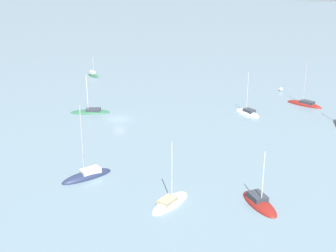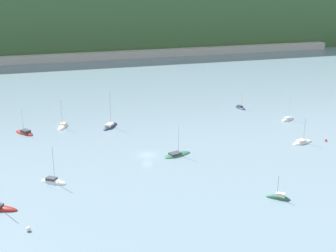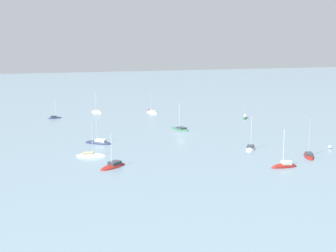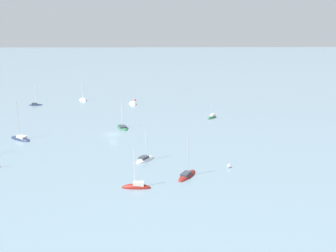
{
  "view_description": "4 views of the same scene",
  "coord_description": "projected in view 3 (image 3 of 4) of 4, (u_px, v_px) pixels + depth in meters",
  "views": [
    {
      "loc": [
        -33.94,
        83.7,
        30.93
      ],
      "look_at": [
        -12.88,
        9.03,
        2.92
      ],
      "focal_mm": 50.0,
      "sensor_mm": 36.0,
      "label": 1
    },
    {
      "loc": [
        -27.88,
        -111.03,
        45.19
      ],
      "look_at": [
        8.92,
        10.77,
        3.83
      ],
      "focal_mm": 50.0,
      "sensor_mm": 36.0,
      "label": 2
    },
    {
      "loc": [
        -131.3,
        47.92,
        27.95
      ],
      "look_at": [
        -6.18,
        6.31,
        3.99
      ],
      "focal_mm": 50.0,
      "sensor_mm": 36.0,
      "label": 3
    },
    {
      "loc": [
        -136.24,
        -13.72,
        37.82
      ],
      "look_at": [
        -5.26,
        -16.59,
        3.85
      ],
      "focal_mm": 50.0,
      "sensor_mm": 36.0,
      "label": 4
    }
  ],
  "objects": [
    {
      "name": "mooring_buoy_1",
      "position": [
        330.0,
        147.0,
        123.39
      ],
      "size": [
        0.88,
        0.88,
        0.88
      ],
      "color": "white",
      "rests_on": "ground_plane"
    },
    {
      "name": "mooring_buoy_0",
      "position": [
        148.0,
        110.0,
        191.64
      ],
      "size": [
        0.66,
        0.66,
        0.66
      ],
      "color": "red",
      "rests_on": "ground_plane"
    },
    {
      "name": "sailboat_8",
      "position": [
        251.0,
        149.0,
        122.57
      ],
      "size": [
        6.52,
        5.78,
        9.72
      ],
      "rotation": [
        0.0,
        0.0,
        5.62
      ],
      "color": "silver",
      "rests_on": "ground_plane"
    },
    {
      "name": "sailboat_7",
      "position": [
        180.0,
        129.0,
        150.08
      ],
      "size": [
        8.84,
        5.32,
        8.88
      ],
      "rotation": [
        0.0,
        0.0,
        0.31
      ],
      "color": "#2D6647",
      "rests_on": "ground_plane"
    },
    {
      "name": "sailboat_6",
      "position": [
        97.0,
        113.0,
        185.35
      ],
      "size": [
        6.33,
        4.69,
        8.78
      ],
      "rotation": [
        0.0,
        0.0,
        0.48
      ],
      "color": "silver",
      "rests_on": "ground_plane"
    },
    {
      "name": "sailboat_4",
      "position": [
        309.0,
        156.0,
        114.9
      ],
      "size": [
        8.38,
        5.78,
        10.12
      ],
      "rotation": [
        0.0,
        0.0,
        5.81
      ],
      "color": "maroon",
      "rests_on": "ground_plane"
    },
    {
      "name": "sailboat_5",
      "position": [
        245.0,
        118.0,
        171.46
      ],
      "size": [
        4.99,
        4.27,
        6.16
      ],
      "rotation": [
        0.0,
        0.0,
        2.49
      ],
      "color": "#2D6647",
      "rests_on": "ground_plane"
    },
    {
      "name": "sailboat_0",
      "position": [
        152.0,
        113.0,
        184.71
      ],
      "size": [
        7.46,
        4.0,
        8.38
      ],
      "rotation": [
        0.0,
        0.0,
        0.25
      ],
      "color": "white",
      "rests_on": "ground_plane"
    },
    {
      "name": "sailboat_10",
      "position": [
        91.0,
        156.0,
        114.96
      ],
      "size": [
        4.82,
        7.8,
        9.66
      ],
      "rotation": [
        0.0,
        0.0,
        4.36
      ],
      "color": "white",
      "rests_on": "ground_plane"
    },
    {
      "name": "sailboat_1",
      "position": [
        113.0,
        167.0,
        105.22
      ],
      "size": [
        6.58,
        7.74,
        8.52
      ],
      "rotation": [
        0.0,
        0.0,
        2.19
      ],
      "color": "maroon",
      "rests_on": "ground_plane"
    },
    {
      "name": "ground_plane",
      "position": [
        181.0,
        134.0,
        142.46
      ],
      "size": [
        600.0,
        600.0,
        0.0
      ],
      "primitive_type": "plane",
      "color": "slate"
    },
    {
      "name": "sailboat_2",
      "position": [
        284.0,
        167.0,
        105.1
      ],
      "size": [
        2.13,
        6.41,
        9.77
      ],
      "rotation": [
        0.0,
        0.0,
        1.51
      ],
      "color": "maroon",
      "rests_on": "ground_plane"
    },
    {
      "name": "sailboat_3",
      "position": [
        55.0,
        118.0,
        171.8
      ],
      "size": [
        2.87,
        5.55,
        7.94
      ],
      "rotation": [
        0.0,
        0.0,
        4.91
      ],
      "color": "#232D4C",
      "rests_on": "ground_plane"
    },
    {
      "name": "sailboat_9",
      "position": [
        99.0,
        143.0,
        129.48
      ],
      "size": [
        6.8,
        7.88,
        12.16
      ],
      "rotation": [
        0.0,
        0.0,
        0.92
      ],
      "color": "#232D4C",
      "rests_on": "ground_plane"
    }
  ]
}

